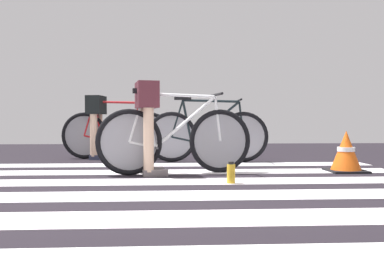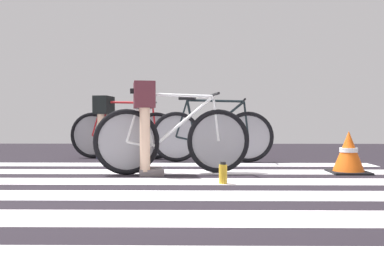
{
  "view_description": "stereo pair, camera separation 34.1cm",
  "coord_description": "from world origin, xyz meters",
  "px_view_note": "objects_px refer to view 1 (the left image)",
  "views": [
    {
      "loc": [
        0.07,
        -3.6,
        0.61
      ],
      "look_at": [
        0.35,
        1.38,
        0.43
      ],
      "focal_mm": 38.95,
      "sensor_mm": 36.0,
      "label": 1
    },
    {
      "loc": [
        0.41,
        -3.6,
        0.61
      ],
      "look_at": [
        0.35,
        1.38,
        0.43
      ],
      "focal_mm": 38.95,
      "sensor_mm": 36.0,
      "label": 2
    }
  ],
  "objects_px": {
    "bicycle_2_of_3": "(207,135)",
    "water_bottle": "(231,173)",
    "bicycle_3_of_3": "(117,134)",
    "cyclist_3_of_3": "(97,118)",
    "bicycle_1_of_3": "(176,139)",
    "cyclist_1_of_3": "(147,115)",
    "traffic_cone": "(346,152)"
  },
  "relations": [
    {
      "from": "bicycle_1_of_3",
      "to": "water_bottle",
      "type": "distance_m",
      "value": 0.93
    },
    {
      "from": "cyclist_3_of_3",
      "to": "water_bottle",
      "type": "relative_size",
      "value": 4.72
    },
    {
      "from": "bicycle_2_of_3",
      "to": "cyclist_1_of_3",
      "type": "bearing_deg",
      "value": -116.42
    },
    {
      "from": "bicycle_1_of_3",
      "to": "traffic_cone",
      "type": "xyz_separation_m",
      "value": [
        1.96,
        0.09,
        -0.16
      ]
    },
    {
      "from": "bicycle_1_of_3",
      "to": "water_bottle",
      "type": "xyz_separation_m",
      "value": [
        0.51,
        -0.73,
        -0.29
      ]
    },
    {
      "from": "bicycle_1_of_3",
      "to": "bicycle_3_of_3",
      "type": "xyz_separation_m",
      "value": [
        -0.87,
        1.85,
        0.0
      ]
    },
    {
      "from": "bicycle_1_of_3",
      "to": "bicycle_2_of_3",
      "type": "xyz_separation_m",
      "value": [
        0.47,
        1.31,
        0.0
      ]
    },
    {
      "from": "cyclist_3_of_3",
      "to": "traffic_cone",
      "type": "height_order",
      "value": "cyclist_3_of_3"
    },
    {
      "from": "cyclist_1_of_3",
      "to": "water_bottle",
      "type": "distance_m",
      "value": 1.19
    },
    {
      "from": "bicycle_1_of_3",
      "to": "traffic_cone",
      "type": "height_order",
      "value": "bicycle_1_of_3"
    },
    {
      "from": "bicycle_1_of_3",
      "to": "bicycle_2_of_3",
      "type": "height_order",
      "value": "same"
    },
    {
      "from": "bicycle_2_of_3",
      "to": "traffic_cone",
      "type": "distance_m",
      "value": 1.93
    },
    {
      "from": "bicycle_2_of_3",
      "to": "bicycle_3_of_3",
      "type": "bearing_deg",
      "value": 161.33
    },
    {
      "from": "cyclist_1_of_3",
      "to": "bicycle_3_of_3",
      "type": "distance_m",
      "value": 2.0
    },
    {
      "from": "bicycle_3_of_3",
      "to": "bicycle_2_of_3",
      "type": "bearing_deg",
      "value": -14.97
    },
    {
      "from": "bicycle_2_of_3",
      "to": "water_bottle",
      "type": "bearing_deg",
      "value": -85.72
    },
    {
      "from": "cyclist_1_of_3",
      "to": "bicycle_3_of_3",
      "type": "bearing_deg",
      "value": 96.44
    },
    {
      "from": "cyclist_3_of_3",
      "to": "cyclist_1_of_3",
      "type": "bearing_deg",
      "value": -58.77
    },
    {
      "from": "bicycle_2_of_3",
      "to": "water_bottle",
      "type": "xyz_separation_m",
      "value": [
        0.04,
        -2.03,
        -0.29
      ]
    },
    {
      "from": "bicycle_1_of_3",
      "to": "cyclist_3_of_3",
      "type": "height_order",
      "value": "cyclist_3_of_3"
    },
    {
      "from": "bicycle_1_of_3",
      "to": "bicycle_2_of_3",
      "type": "distance_m",
      "value": 1.39
    },
    {
      "from": "cyclist_1_of_3",
      "to": "cyclist_3_of_3",
      "type": "bearing_deg",
      "value": 104.13
    },
    {
      "from": "cyclist_3_of_3",
      "to": "traffic_cone",
      "type": "bearing_deg",
      "value": -22.74
    },
    {
      "from": "bicycle_2_of_3",
      "to": "bicycle_3_of_3",
      "type": "distance_m",
      "value": 1.45
    },
    {
      "from": "cyclist_1_of_3",
      "to": "bicycle_2_of_3",
      "type": "height_order",
      "value": "cyclist_1_of_3"
    },
    {
      "from": "bicycle_2_of_3",
      "to": "water_bottle",
      "type": "height_order",
      "value": "bicycle_2_of_3"
    },
    {
      "from": "bicycle_2_of_3",
      "to": "traffic_cone",
      "type": "bearing_deg",
      "value": -35.88
    },
    {
      "from": "bicycle_1_of_3",
      "to": "cyclist_1_of_3",
      "type": "relative_size",
      "value": 1.71
    },
    {
      "from": "bicycle_3_of_3",
      "to": "cyclist_3_of_3",
      "type": "xyz_separation_m",
      "value": [
        -0.31,
        0.04,
        0.24
      ]
    },
    {
      "from": "bicycle_3_of_3",
      "to": "water_bottle",
      "type": "height_order",
      "value": "bicycle_3_of_3"
    },
    {
      "from": "bicycle_3_of_3",
      "to": "cyclist_3_of_3",
      "type": "bearing_deg",
      "value": -180.0
    },
    {
      "from": "cyclist_1_of_3",
      "to": "cyclist_3_of_3",
      "type": "height_order",
      "value": "cyclist_1_of_3"
    }
  ]
}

